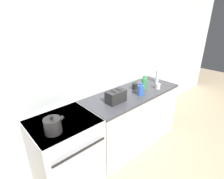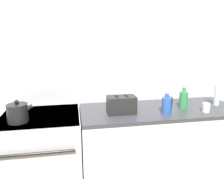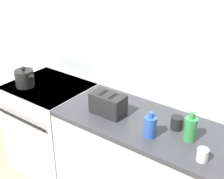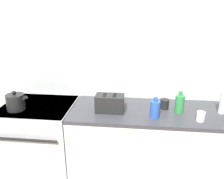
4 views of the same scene
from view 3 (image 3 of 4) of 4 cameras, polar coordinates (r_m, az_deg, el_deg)
The scene contains 9 objects.
wall_back at distance 2.70m, azimuth 2.28°, elevation 7.91°, with size 8.00×0.05×2.60m.
stove at distance 3.18m, azimuth -10.99°, elevation -6.43°, with size 0.73×0.67×0.90m.
counter_block at distance 2.59m, azimuth 7.93°, elevation -15.16°, with size 1.61×0.63×0.90m.
kettle at distance 2.97m, azimuth -15.69°, elevation 2.01°, with size 0.22×0.17×0.20m.
toaster at distance 2.42m, azimuth -0.73°, elevation -2.67°, with size 0.27×0.15×0.17m.
bottle_green at distance 2.18m, azimuth 14.15°, elevation -6.95°, with size 0.09×0.09×0.21m.
bottle_blue at distance 2.17m, azimuth 6.99°, elevation -6.72°, with size 0.09×0.09×0.19m.
cup_black at distance 2.30m, azimuth 11.77°, elevation -6.01°, with size 0.09×0.09×0.10m.
cup_white at distance 2.04m, azimuth 16.24°, elevation -11.40°, with size 0.07×0.07×0.09m.
Camera 3 is at (1.43, -1.43, 2.15)m, focal length 50.00 mm.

